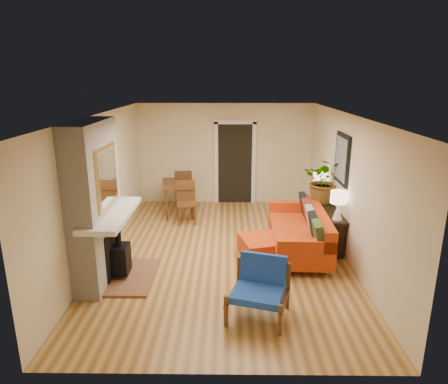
{
  "coord_description": "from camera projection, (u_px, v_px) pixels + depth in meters",
  "views": [
    {
      "loc": [
        0.09,
        -7.0,
        3.23
      ],
      "look_at": [
        0.0,
        0.2,
        1.15
      ],
      "focal_mm": 32.0,
      "sensor_mm": 36.0,
      "label": 1
    }
  ],
  "objects": [
    {
      "name": "ottoman",
      "position": [
        264.0,
        246.0,
        7.34
      ],
      "size": [
        0.96,
        0.96,
        0.4
      ],
      "color": "silver",
      "rests_on": "ground"
    },
    {
      "name": "room_shell",
      "position": [
        250.0,
        161.0,
        9.81
      ],
      "size": [
        6.5,
        6.5,
        6.5
      ],
      "color": "tan",
      "rests_on": "ground"
    },
    {
      "name": "console_table",
      "position": [
        327.0,
        214.0,
        8.04
      ],
      "size": [
        0.34,
        1.85,
        0.72
      ],
      "color": "black",
      "rests_on": "ground"
    },
    {
      "name": "lamp_far",
      "position": [
        320.0,
        181.0,
        8.63
      ],
      "size": [
        0.3,
        0.3,
        0.54
      ],
      "color": "white",
      "rests_on": "console_table"
    },
    {
      "name": "sofa",
      "position": [
        302.0,
        231.0,
        7.63
      ],
      "size": [
        1.06,
        2.31,
        0.9
      ],
      "color": "silver",
      "rests_on": "ground"
    },
    {
      "name": "lamp_near",
      "position": [
        338.0,
        202.0,
        7.19
      ],
      "size": [
        0.3,
        0.3,
        0.54
      ],
      "color": "white",
      "rests_on": "console_table"
    },
    {
      "name": "houseplant",
      "position": [
        325.0,
        180.0,
        8.13
      ],
      "size": [
        1.03,
        0.95,
        0.95
      ],
      "primitive_type": "imported",
      "rotation": [
        0.0,
        0.0,
        -0.28
      ],
      "color": "#1E5919",
      "rests_on": "console_table"
    },
    {
      "name": "dining_table",
      "position": [
        181.0,
        189.0,
        9.62
      ],
      "size": [
        0.96,
        1.84,
        0.97
      ],
      "color": "brown",
      "rests_on": "ground"
    },
    {
      "name": "fireplace",
      "position": [
        97.0,
        207.0,
        6.34
      ],
      "size": [
        1.09,
        1.68,
        2.6
      ],
      "color": "white",
      "rests_on": "ground"
    },
    {
      "name": "blue_chair",
      "position": [
        260.0,
        284.0,
        5.58
      ],
      "size": [
        0.96,
        0.95,
        0.81
      ],
      "color": "brown",
      "rests_on": "ground"
    }
  ]
}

